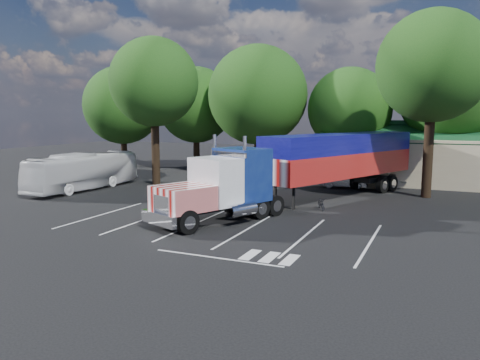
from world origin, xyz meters
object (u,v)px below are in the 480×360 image
at_px(woman, 259,193).
at_px(silver_sedan, 343,181).
at_px(semi_truck, 315,163).
at_px(tour_bus, 84,171).
at_px(bicycle, 321,203).

distance_m(woman, silver_sedan, 11.04).
distance_m(semi_truck, woman, 4.67).
relative_size(semi_truck, woman, 11.70).
xyz_separation_m(semi_truck, silver_sedan, (0.59, 7.24, -2.14)).
bearing_deg(tour_bus, woman, -2.60).
relative_size(semi_truck, bicycle, 14.51).
bearing_deg(tour_bus, bicycle, 1.15).
bearing_deg(semi_truck, woman, -107.12).
distance_m(semi_truck, bicycle, 3.45).
xyz_separation_m(semi_truck, tour_bus, (-18.66, -2.08, -1.29)).
xyz_separation_m(bicycle, tour_bus, (-19.74, 0.19, 1.08)).
distance_m(semi_truck, tour_bus, 18.82).
bearing_deg(bicycle, tour_bus, 152.42).
bearing_deg(silver_sedan, woman, 151.00).
xyz_separation_m(bicycle, silver_sedan, (-0.50, 9.50, 0.22)).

